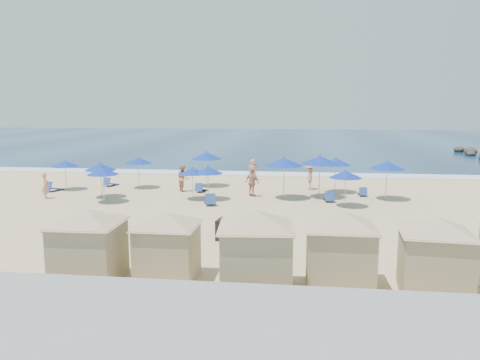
% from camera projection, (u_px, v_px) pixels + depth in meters
% --- Properties ---
extents(ground, '(160.00, 160.00, 0.00)m').
position_uv_depth(ground, '(224.00, 216.00, 24.38)').
color(ground, '#D3B586').
rests_on(ground, ground).
extents(ocean, '(160.00, 80.00, 0.06)m').
position_uv_depth(ocean, '(276.00, 141.00, 78.29)').
color(ocean, '#0D284B').
rests_on(ocean, ground).
extents(surf_line, '(160.00, 2.50, 0.08)m').
position_uv_depth(surf_line, '(253.00, 174.00, 39.57)').
color(surf_line, white).
rests_on(surf_line, ground).
extents(seawall, '(160.00, 6.10, 1.22)m').
position_uv_depth(seawall, '(134.00, 321.00, 11.05)').
color(seawall, gray).
rests_on(seawall, ground).
extents(trash_bin, '(0.99, 0.99, 0.88)m').
position_uv_depth(trash_bin, '(228.00, 229.00, 20.12)').
color(trash_bin, black).
rests_on(trash_bin, ground).
extents(cabana_0, '(4.31, 4.31, 2.70)m').
position_uv_depth(cabana_0, '(88.00, 236.00, 15.00)').
color(cabana_0, tan).
rests_on(cabana_0, ground).
extents(cabana_1, '(4.04, 4.04, 2.53)m').
position_uv_depth(cabana_1, '(167.00, 238.00, 15.23)').
color(cabana_1, tan).
rests_on(cabana_1, ground).
extents(cabana_2, '(4.54, 4.54, 2.86)m').
position_uv_depth(cabana_2, '(256.00, 241.00, 14.16)').
color(cabana_2, tan).
rests_on(cabana_2, ground).
extents(cabana_3, '(4.41, 4.41, 2.76)m').
position_uv_depth(cabana_3, '(340.00, 240.00, 14.47)').
color(cabana_3, tan).
rests_on(cabana_3, ground).
extents(cabana_4, '(4.23, 4.23, 2.67)m').
position_uv_depth(cabana_4, '(436.00, 246.00, 14.01)').
color(cabana_4, tan).
rests_on(cabana_4, ground).
extents(umbrella_0, '(1.83, 1.83, 2.08)m').
position_uv_depth(umbrella_0, '(65.00, 164.00, 31.92)').
color(umbrella_0, '#A5A8AD').
rests_on(umbrella_0, ground).
extents(umbrella_1, '(1.97, 1.97, 2.24)m').
position_uv_depth(umbrella_1, '(101.00, 167.00, 29.16)').
color(umbrella_1, '#A5A8AD').
rests_on(umbrella_1, ground).
extents(umbrella_2, '(1.97, 1.97, 2.24)m').
position_uv_depth(umbrella_2, '(138.00, 160.00, 32.61)').
color(umbrella_2, '#A5A8AD').
rests_on(umbrella_2, ground).
extents(umbrella_3, '(1.91, 1.91, 2.17)m').
position_uv_depth(umbrella_3, '(103.00, 171.00, 27.67)').
color(umbrella_3, '#A5A8AD').
rests_on(umbrella_3, ground).
extents(umbrella_4, '(2.24, 2.24, 2.54)m').
position_uv_depth(umbrella_4, '(206.00, 156.00, 33.27)').
color(umbrella_4, '#A5A8AD').
rests_on(umbrella_4, ground).
extents(umbrella_5, '(1.80, 1.80, 2.05)m').
position_uv_depth(umbrella_5, '(193.00, 171.00, 28.58)').
color(umbrella_5, '#A5A8AD').
rests_on(umbrella_5, ground).
extents(umbrella_6, '(1.85, 1.85, 2.10)m').
position_uv_depth(umbrella_6, '(208.00, 170.00, 28.50)').
color(umbrella_6, '#A5A8AD').
rests_on(umbrella_6, ground).
extents(umbrella_7, '(2.33, 2.33, 2.65)m').
position_uv_depth(umbrella_7, '(284.00, 162.00, 28.77)').
color(umbrella_7, '#A5A8AD').
rests_on(umbrella_7, ground).
extents(umbrella_8, '(2.40, 2.40, 2.73)m').
position_uv_depth(umbrella_8, '(320.00, 160.00, 29.08)').
color(umbrella_8, '#A5A8AD').
rests_on(umbrella_8, ground).
extents(umbrella_9, '(2.10, 2.10, 2.39)m').
position_uv_depth(umbrella_9, '(336.00, 162.00, 30.84)').
color(umbrella_9, '#A5A8AD').
rests_on(umbrella_9, ground).
extents(umbrella_10, '(2.16, 2.16, 2.45)m').
position_uv_depth(umbrella_10, '(387.00, 165.00, 28.48)').
color(umbrella_10, '#A5A8AD').
rests_on(umbrella_10, ground).
extents(umbrella_11, '(1.89, 1.89, 2.15)m').
position_uv_depth(umbrella_11, '(346.00, 174.00, 26.48)').
color(umbrella_11, '#A5A8AD').
rests_on(umbrella_11, ground).
extents(beach_chair_0, '(1.03, 1.43, 0.72)m').
position_uv_depth(beach_chair_0, '(52.00, 188.00, 31.56)').
color(beach_chair_0, navy).
rests_on(beach_chair_0, ground).
extents(beach_chair_1, '(0.90, 1.33, 0.67)m').
position_uv_depth(beach_chair_1, '(110.00, 183.00, 33.63)').
color(beach_chair_1, navy).
rests_on(beach_chair_1, ground).
extents(beach_chair_2, '(0.69, 1.26, 0.66)m').
position_uv_depth(beach_chair_2, '(201.00, 189.00, 31.29)').
color(beach_chair_2, navy).
rests_on(beach_chair_2, ground).
extents(beach_chair_3, '(0.93, 1.45, 0.74)m').
position_uv_depth(beach_chair_3, '(210.00, 201.00, 27.18)').
color(beach_chair_3, navy).
rests_on(beach_chair_3, ground).
extents(beach_chair_4, '(0.64, 1.30, 0.70)m').
position_uv_depth(beach_chair_4, '(329.00, 198.00, 28.17)').
color(beach_chair_4, navy).
rests_on(beach_chair_4, ground).
extents(beach_chair_5, '(0.50, 1.11, 0.61)m').
position_uv_depth(beach_chair_5, '(362.00, 193.00, 29.92)').
color(beach_chair_5, navy).
rests_on(beach_chair_5, ground).
extents(beachgoer_0, '(0.68, 0.70, 1.62)m').
position_uv_depth(beachgoer_0, '(45.00, 186.00, 29.01)').
color(beachgoer_0, tan).
rests_on(beachgoer_0, ground).
extents(beachgoer_1, '(1.06, 1.10, 1.79)m').
position_uv_depth(beachgoer_1, '(183.00, 178.00, 31.51)').
color(beachgoer_1, tan).
rests_on(beachgoer_1, ground).
extents(beachgoer_2, '(1.12, 0.97, 1.80)m').
position_uv_depth(beachgoer_2, '(252.00, 182.00, 29.68)').
color(beachgoer_2, tan).
rests_on(beachgoer_2, ground).
extents(beachgoer_3, '(0.69, 1.16, 1.77)m').
position_uv_depth(beachgoer_3, '(309.00, 177.00, 32.21)').
color(beachgoer_3, tan).
rests_on(beachgoer_3, ground).
extents(beachgoer_4, '(0.90, 0.69, 1.66)m').
position_uv_depth(beachgoer_4, '(253.00, 169.00, 36.33)').
color(beachgoer_4, tan).
rests_on(beachgoer_4, ground).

